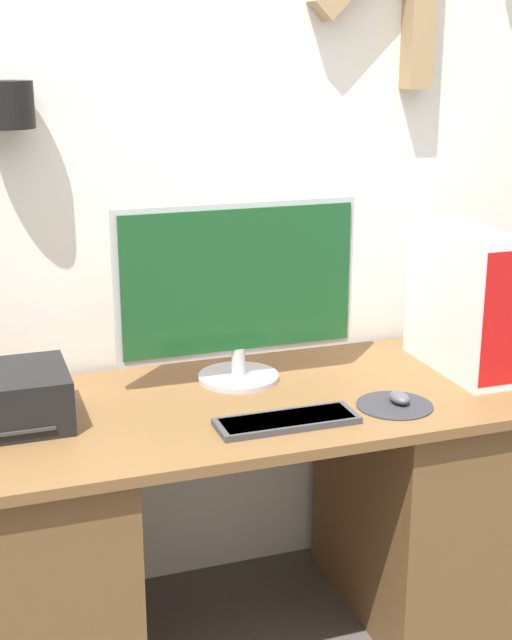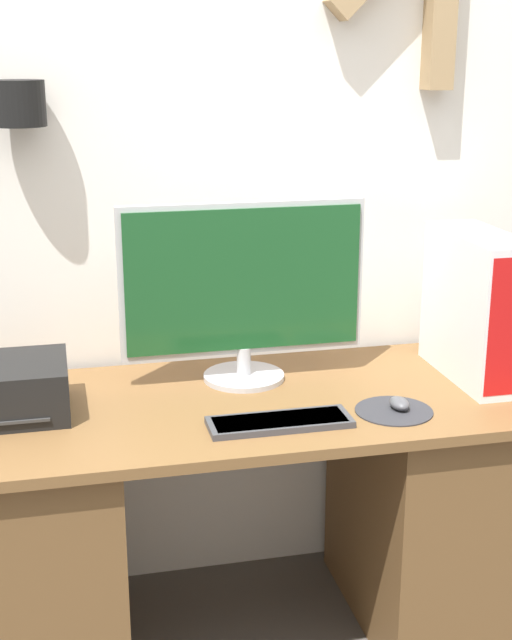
# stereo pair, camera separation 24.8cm
# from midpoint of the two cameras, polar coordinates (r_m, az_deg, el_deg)

# --- Properties ---
(wall_back) EXTENTS (6.40, 0.20, 2.74)m
(wall_back) POSITION_cam_midpoint_polar(r_m,az_deg,el_deg) (2.80, 0.02, 9.20)
(wall_back) COLOR white
(wall_back) RESTS_ON ground_plane
(desk) EXTENTS (1.72, 0.74, 0.78)m
(desk) POSITION_cam_midpoint_polar(r_m,az_deg,el_deg) (2.71, 1.83, -12.62)
(desk) COLOR brown
(desk) RESTS_ON ground_plane
(monitor) EXTENTS (0.73, 0.25, 0.54)m
(monitor) POSITION_cam_midpoint_polar(r_m,az_deg,el_deg) (2.62, 1.89, 2.12)
(monitor) COLOR #B7B7BC
(monitor) RESTS_ON desk
(keyboard) EXTENTS (0.38, 0.13, 0.02)m
(keyboard) POSITION_cam_midpoint_polar(r_m,az_deg,el_deg) (2.38, 4.53, -6.57)
(keyboard) COLOR #3D3D42
(keyboard) RESTS_ON desk
(mousepad) EXTENTS (0.22, 0.22, 0.00)m
(mousepad) POSITION_cam_midpoint_polar(r_m,az_deg,el_deg) (2.52, 11.64, -5.77)
(mousepad) COLOR #2D2D33
(mousepad) RESTS_ON desk
(mouse) EXTENTS (0.05, 0.08, 0.03)m
(mouse) POSITION_cam_midpoint_polar(r_m,az_deg,el_deg) (2.52, 11.97, -5.30)
(mouse) COLOR #4C4C51
(mouse) RESTS_ON mousepad
(computer_tower) EXTENTS (0.17, 0.44, 0.44)m
(computer_tower) POSITION_cam_midpoint_polar(r_m,az_deg,el_deg) (2.77, 16.50, 0.79)
(computer_tower) COLOR white
(computer_tower) RESTS_ON desk
(printer) EXTENTS (0.35, 0.29, 0.15)m
(printer) POSITION_cam_midpoint_polar(r_m,az_deg,el_deg) (2.49, -13.20, -4.42)
(printer) COLOR black
(printer) RESTS_ON desk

